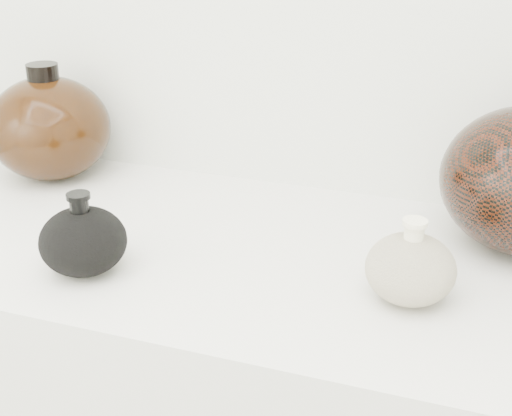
% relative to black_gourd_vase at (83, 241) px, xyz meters
% --- Properties ---
extents(black_gourd_vase, '(0.14, 0.14, 0.11)m').
position_rel_black_gourd_vase_xyz_m(black_gourd_vase, '(0.00, 0.00, 0.00)').
color(black_gourd_vase, black).
rests_on(black_gourd_vase, display_counter).
extents(cream_gourd_vase, '(0.14, 0.14, 0.11)m').
position_rel_black_gourd_vase_xyz_m(cream_gourd_vase, '(0.42, 0.07, -0.00)').
color(cream_gourd_vase, beige).
rests_on(cream_gourd_vase, display_counter).
extents(left_round_pot, '(0.28, 0.28, 0.20)m').
position_rel_black_gourd_vase_xyz_m(left_round_pot, '(-0.23, 0.28, 0.04)').
color(left_round_pot, black).
rests_on(left_round_pot, display_counter).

